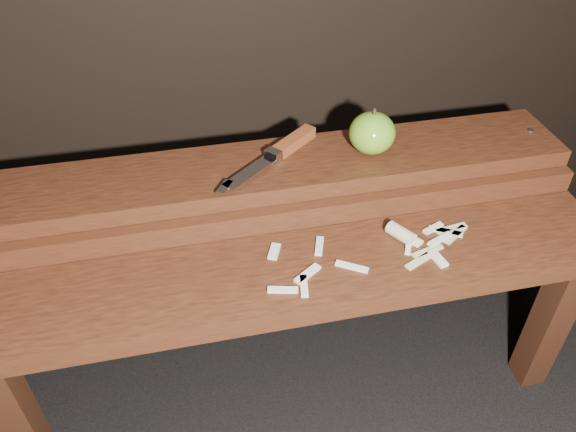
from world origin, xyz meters
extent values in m
plane|color=black|center=(0.00, 0.00, 0.00)|extent=(60.00, 60.00, 0.00)
cube|color=black|center=(-0.54, -0.10, 0.19)|extent=(0.06, 0.06, 0.38)
cube|color=black|center=(0.54, -0.10, 0.19)|extent=(0.06, 0.06, 0.38)
cube|color=#3D1C0E|center=(0.00, -0.05, 0.40)|extent=(1.20, 0.20, 0.04)
cube|color=black|center=(-0.54, 0.20, 0.23)|extent=(0.06, 0.06, 0.46)
cube|color=black|center=(0.54, 0.20, 0.23)|extent=(0.06, 0.06, 0.46)
cube|color=#3D1C0E|center=(0.00, 0.07, 0.44)|extent=(1.20, 0.02, 0.05)
cube|color=#3D1C0E|center=(0.00, 0.17, 0.48)|extent=(1.20, 0.18, 0.04)
cylinder|color=slate|center=(0.56, 0.17, 0.50)|extent=(0.01, 0.01, 0.00)
ellipsoid|color=#659C20|center=(0.20, 0.17, 0.54)|extent=(0.09, 0.09, 0.08)
cylinder|color=#382314|center=(0.20, 0.17, 0.59)|extent=(0.01, 0.01, 0.01)
cube|color=brown|center=(0.05, 0.22, 0.51)|extent=(0.11, 0.09, 0.02)
cube|color=silver|center=(0.00, 0.18, 0.51)|extent=(0.04, 0.04, 0.02)
cube|color=silver|center=(-0.06, 0.13, 0.51)|extent=(0.11, 0.10, 0.00)
cube|color=silver|center=(-0.11, 0.10, 0.51)|extent=(0.04, 0.04, 0.00)
cube|color=beige|center=(0.25, -0.08, 0.42)|extent=(0.03, 0.05, 0.01)
cube|color=beige|center=(0.22, -0.03, 0.42)|extent=(0.04, 0.04, 0.01)
cube|color=beige|center=(-0.04, -0.10, 0.42)|extent=(0.05, 0.02, 0.01)
cube|color=beige|center=(0.09, -0.07, 0.42)|extent=(0.06, 0.04, 0.01)
cube|color=beige|center=(0.01, -0.07, 0.42)|extent=(0.05, 0.04, 0.01)
cube|color=beige|center=(-0.04, 0.00, 0.42)|extent=(0.03, 0.04, 0.01)
cube|color=beige|center=(0.27, -0.04, 0.42)|extent=(0.06, 0.03, 0.01)
cube|color=beige|center=(0.21, -0.04, 0.42)|extent=(0.03, 0.05, 0.01)
cube|color=beige|center=(0.27, 0.00, 0.42)|extent=(0.05, 0.03, 0.01)
cube|color=beige|center=(-0.01, -0.10, 0.42)|extent=(0.02, 0.05, 0.01)
cube|color=beige|center=(0.05, -0.01, 0.42)|extent=(0.03, 0.05, 0.01)
cylinder|color=#C9BB8C|center=(0.20, -0.02, 0.43)|extent=(0.05, 0.06, 0.03)
cube|color=#BCC988|center=(0.29, -0.02, 0.42)|extent=(0.06, 0.05, 0.00)
cube|color=#BCC988|center=(0.24, -0.06, 0.42)|extent=(0.07, 0.03, 0.00)
cube|color=#BCC988|center=(0.21, -0.08, 0.42)|extent=(0.06, 0.04, 0.00)
cube|color=#BCC988|center=(0.31, -0.01, 0.42)|extent=(0.07, 0.02, 0.00)
cube|color=#BCC988|center=(0.31, -0.03, 0.42)|extent=(0.06, 0.05, 0.00)
camera|label=1|loc=(-0.17, -0.74, 1.13)|focal=35.00mm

